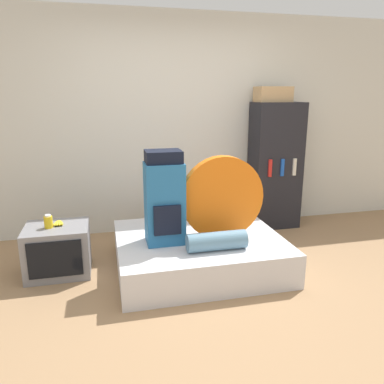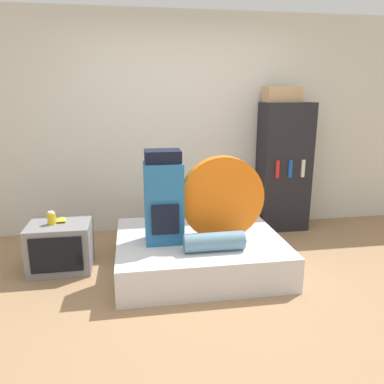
{
  "view_description": "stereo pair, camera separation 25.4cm",
  "coord_description": "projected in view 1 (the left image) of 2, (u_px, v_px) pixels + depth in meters",
  "views": [
    {
      "loc": [
        -0.86,
        -2.7,
        1.67
      ],
      "look_at": [
        -0.07,
        0.62,
        0.77
      ],
      "focal_mm": 35.0,
      "sensor_mm": 36.0,
      "label": 1
    },
    {
      "loc": [
        -0.61,
        -2.75,
        1.67
      ],
      "look_at": [
        -0.07,
        0.62,
        0.77
      ],
      "focal_mm": 35.0,
      "sensor_mm": 36.0,
      "label": 2
    }
  ],
  "objects": [
    {
      "name": "ground_plane",
      "position": [
        217.0,
        298.0,
        3.16
      ],
      "size": [
        16.0,
        16.0,
        0.0
      ],
      "primitive_type": "plane",
      "color": "#997551"
    },
    {
      "name": "wall_back",
      "position": [
        174.0,
        125.0,
        4.54
      ],
      "size": [
        8.0,
        0.05,
        2.6
      ],
      "color": "silver",
      "rests_on": "ground_plane"
    },
    {
      "name": "bed",
      "position": [
        198.0,
        251.0,
        3.7
      ],
      "size": [
        1.58,
        1.33,
        0.32
      ],
      "color": "silver",
      "rests_on": "ground_plane"
    },
    {
      "name": "backpack",
      "position": [
        164.0,
        199.0,
        3.41
      ],
      "size": [
        0.35,
        0.31,
        0.86
      ],
      "color": "#23669E",
      "rests_on": "bed"
    },
    {
      "name": "tent_bag",
      "position": [
        222.0,
        198.0,
        3.53
      ],
      "size": [
        0.8,
        0.1,
        0.8
      ],
      "color": "orange",
      "rests_on": "bed"
    },
    {
      "name": "sleeping_roll",
      "position": [
        217.0,
        241.0,
        3.31
      ],
      "size": [
        0.54,
        0.17,
        0.17
      ],
      "color": "#5B849E",
      "rests_on": "bed"
    },
    {
      "name": "television",
      "position": [
        58.0,
        250.0,
        3.55
      ],
      "size": [
        0.58,
        0.51,
        0.47
      ],
      "color": "gray",
      "rests_on": "ground_plane"
    },
    {
      "name": "canister",
      "position": [
        48.0,
        222.0,
        3.45
      ],
      "size": [
        0.08,
        0.08,
        0.13
      ],
      "color": "gold",
      "rests_on": "television"
    },
    {
      "name": "banana_bunch",
      "position": [
        59.0,
        223.0,
        3.54
      ],
      "size": [
        0.11,
        0.14,
        0.04
      ],
      "color": "yellow",
      "rests_on": "television"
    },
    {
      "name": "bookshelf",
      "position": [
        275.0,
        166.0,
        4.72
      ],
      "size": [
        0.6,
        0.4,
        1.57
      ],
      "color": "black",
      "rests_on": "ground_plane"
    },
    {
      "name": "cardboard_box",
      "position": [
        273.0,
        94.0,
        4.5
      ],
      "size": [
        0.41,
        0.26,
        0.18
      ],
      "color": "tan",
      "rests_on": "bookshelf"
    }
  ]
}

